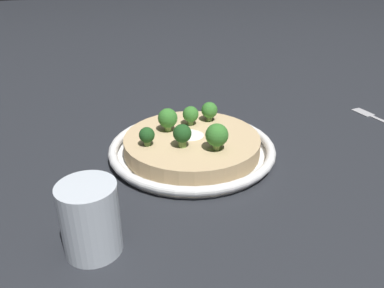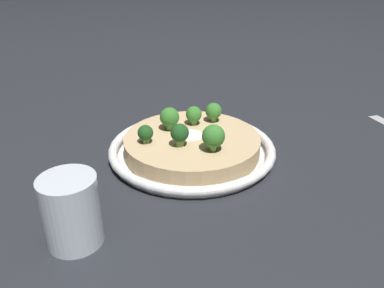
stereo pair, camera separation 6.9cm
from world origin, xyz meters
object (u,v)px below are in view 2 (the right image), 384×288
Objects in this scene: risotto_bowl at (192,146)px; broccoli_front_right at (170,118)px; broccoli_back_left at (213,136)px; broccoli_back_right at (180,134)px; broccoli_front at (194,115)px; broccoli_right at (145,133)px; drinking_glass at (72,211)px; broccoli_front_left at (214,111)px.

risotto_bowl is 0.07m from broccoli_front_right.
broccoli_back_left reaches higher than broccoli_back_right.
risotto_bowl is 8.22× the size of broccoli_front.
broccoli_front reaches higher than broccoli_right.
broccoli_back_left is 0.50× the size of drinking_glass.
broccoli_back_left is 0.06m from broccoli_back_right.
broccoli_front is (0.04, 0.00, -0.00)m from broccoli_front_left.
broccoli_front is at bearing -154.41° from broccoli_right.
broccoli_front is at bearing -91.32° from broccoli_back_left.
broccoli_right is (0.05, 0.04, -0.01)m from broccoli_front_right.
risotto_bowl is 3.23× the size of drinking_glass.
risotto_bowl is at bearing -140.45° from drinking_glass.
broccoli_right is 0.90× the size of broccoli_front.
broccoli_back_right is (0.03, 0.03, 0.04)m from risotto_bowl.
broccoli_back_right is 0.24m from drinking_glass.
risotto_bowl is 0.08m from broccoli_back_left.
broccoli_front_right is at bearing 6.79° from broccoli_front_left.
broccoli_front_left is 0.13m from broccoli_back_right.
drinking_glass reaches higher than risotto_bowl.
broccoli_right is 0.81× the size of broccoli_back_right.
drinking_glass is (0.19, 0.22, -0.01)m from broccoli_front_right.
risotto_bowl is at bearing 68.61° from broccoli_front.
broccoli_front_left is 0.36m from drinking_glass.
broccoli_front_right is (0.03, -0.04, 0.05)m from risotto_bowl.
broccoli_back_left reaches higher than broccoli_right.
broccoli_back_right is 0.44× the size of drinking_glass.
broccoli_front is at bearing -111.39° from risotto_bowl.
broccoli_front is (-0.02, -0.05, 0.04)m from risotto_bowl.
drinking_glass reaches higher than broccoli_right.
broccoli_back_left reaches higher than risotto_bowl.
broccoli_front is at bearing -135.86° from drinking_glass.
broccoli_right is at bearing -0.07° from risotto_bowl.
broccoli_front_right is 0.07m from broccoli_back_right.
broccoli_right is at bearing 19.73° from broccoli_front_left.
broccoli_front_left is at bearing -139.38° from risotto_bowl.
broccoli_front_right reaches higher than broccoli_back_right.
broccoli_front_right reaches higher than risotto_bowl.
broccoli_right is 0.12m from broccoli_back_left.
broccoli_back_right is (0.05, 0.08, 0.00)m from broccoli_front.
broccoli_front_left is 0.13m from broccoli_back_left.
broccoli_back_left is at bearing 145.29° from broccoli_back_right.
broccoli_front is at bearing -122.65° from broccoli_back_right.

